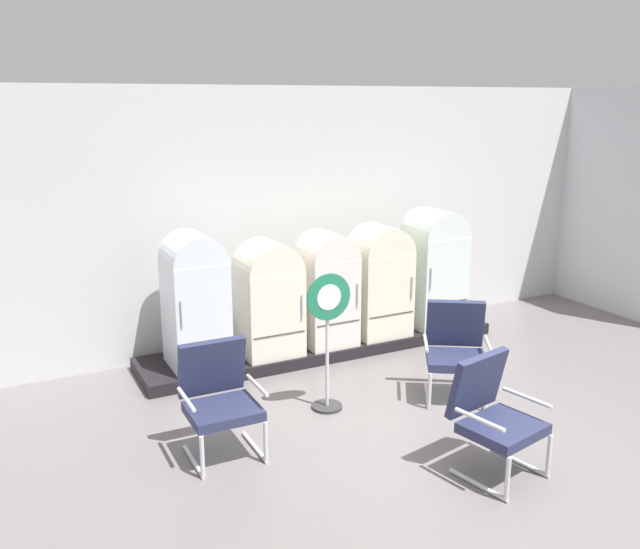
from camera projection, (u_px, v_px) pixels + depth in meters
name	position (u px, v px, depth m)	size (l,w,h in m)	color
ground	(475.00, 461.00, 6.08)	(12.00, 10.00, 0.05)	slate
back_wall	(300.00, 215.00, 8.81)	(11.76, 0.12, 3.29)	silver
side_wall_right	(624.00, 205.00, 9.84)	(0.16, 2.20, 3.29)	silver
display_plinth	(322.00, 345.00, 8.67)	(4.66, 0.95, 0.14)	black
refrigerator_0	(195.00, 296.00, 7.63)	(0.64, 0.72, 1.55)	white
refrigerator_1	(269.00, 296.00, 8.02)	(0.70, 0.65, 1.38)	silver
refrigerator_2	(327.00, 285.00, 8.35)	(0.63, 0.65, 1.42)	silver
refrigerator_3	(379.00, 278.00, 8.68)	(0.70, 0.63, 1.44)	beige
refrigerator_4	(434.00, 264.00, 9.06)	(0.70, 0.69, 1.58)	silver
armchair_left	(219.00, 395.00, 6.07)	(0.69, 0.68, 1.03)	silver
armchair_right	(456.00, 346.00, 7.25)	(0.89, 0.90, 1.03)	silver
armchair_center	(493.00, 411.00, 5.74)	(0.78, 0.79, 1.03)	silver
sign_stand	(328.00, 342.00, 6.87)	(0.48, 0.32, 1.46)	#2D2D30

